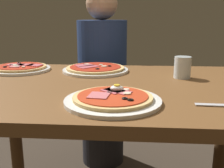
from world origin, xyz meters
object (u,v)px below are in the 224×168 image
Objects in this scene: pizza_foreground at (113,99)px; pizza_across_right at (20,68)px; dining_table at (110,109)px; pizza_across_left at (95,69)px; water_glass_near at (182,69)px; diner_person at (102,84)px.

pizza_foreground is 0.69m from pizza_across_right.
pizza_across_left is (-0.09, 0.25, 0.12)m from dining_table.
pizza_across_left is at bearing 110.56° from dining_table.
diner_person reaches higher than water_glass_near.
diner_person is at bearing 98.84° from dining_table.
water_glass_near reaches higher than pizza_across_left.
water_glass_near reaches higher than dining_table.
pizza_foreground is at bearing -75.96° from pizza_across_left.
diner_person is at bearing 52.37° from pizza_across_right.
water_glass_near reaches higher than pizza_across_right.
water_glass_near is 0.08× the size of diner_person.
pizza_foreground reaches higher than pizza_across_right.
dining_table is 4.25× the size of pizza_foreground.
diner_person reaches higher than dining_table.
pizza_across_right is at bearing 52.37° from diner_person.
pizza_across_left is 0.38m from pizza_across_right.
diner_person is (-0.11, 0.71, -0.07)m from dining_table.
pizza_foreground is 0.98m from diner_person.
pizza_across_left is 3.41× the size of water_glass_near.
diner_person reaches higher than pizza_across_right.
pizza_across_right reaches higher than dining_table.
pizza_across_left is 0.27× the size of diner_person.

